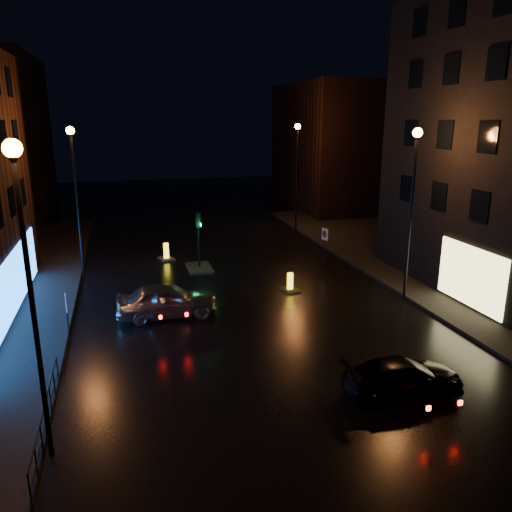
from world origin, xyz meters
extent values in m
plane|color=black|center=(0.00, 0.00, 0.00)|extent=(120.00, 120.00, 0.00)
cube|color=black|center=(14.00, 8.00, 0.07)|extent=(12.00, 44.00, 0.15)
cube|color=black|center=(15.00, 32.00, 6.00)|extent=(8.00, 14.00, 12.00)
cylinder|color=black|center=(-7.80, -2.00, 4.00)|extent=(0.14, 0.14, 8.00)
cylinder|color=black|center=(-7.80, -2.00, 8.00)|extent=(0.20, 0.20, 0.25)
sphere|color=orange|center=(-7.80, -2.00, 8.15)|extent=(0.44, 0.44, 0.44)
cylinder|color=black|center=(-7.80, 14.00, 4.00)|extent=(0.14, 0.14, 8.00)
cylinder|color=black|center=(-7.80, 14.00, 8.00)|extent=(0.20, 0.20, 0.25)
sphere|color=orange|center=(-7.80, 14.00, 8.15)|extent=(0.44, 0.44, 0.44)
cylinder|color=black|center=(7.80, 6.00, 4.00)|extent=(0.14, 0.14, 8.00)
cylinder|color=black|center=(7.80, 6.00, 8.00)|extent=(0.20, 0.20, 0.25)
sphere|color=orange|center=(7.80, 6.00, 8.15)|extent=(0.44, 0.44, 0.44)
cylinder|color=black|center=(7.80, 22.00, 4.00)|extent=(0.14, 0.14, 8.00)
cylinder|color=black|center=(7.80, 22.00, 8.00)|extent=(0.20, 0.20, 0.25)
sphere|color=orange|center=(7.80, 22.00, 8.15)|extent=(0.44, 0.44, 0.44)
cube|color=black|center=(-1.20, 14.00, 0.06)|extent=(1.40, 2.40, 0.12)
cylinder|color=black|center=(-1.20, 14.00, 1.40)|extent=(0.12, 0.12, 2.80)
cube|color=black|center=(-1.20, 14.00, 3.00)|extent=(0.28, 0.22, 0.90)
cylinder|color=#0CFF59|center=(-1.06, 14.00, 2.72)|extent=(0.05, 0.18, 0.18)
cylinder|color=black|center=(-8.00, -1.00, 0.97)|extent=(0.05, 6.00, 0.05)
cylinder|color=black|center=(-8.00, -1.00, 0.50)|extent=(0.04, 6.00, 0.04)
cylinder|color=black|center=(-8.00, -4.00, 0.50)|extent=(0.04, 0.04, 1.00)
cylinder|color=black|center=(-8.00, -1.00, 0.50)|extent=(0.04, 0.04, 1.00)
cylinder|color=black|center=(-8.00, 2.00, 0.50)|extent=(0.04, 0.04, 1.00)
imported|color=#A7A9AF|center=(-3.77, 7.01, 0.77)|extent=(4.61, 1.99, 1.55)
imported|color=black|center=(3.07, -1.71, 0.59)|extent=(4.11, 1.76, 1.18)
cube|color=black|center=(2.78, 8.83, 0.05)|extent=(0.91, 1.22, 0.09)
cube|color=yellow|center=(2.78, 8.83, 0.51)|extent=(0.28, 0.21, 0.94)
cube|color=black|center=(2.78, 8.83, 0.51)|extent=(0.28, 0.06, 0.56)
cube|color=black|center=(-2.92, 16.56, 0.05)|extent=(1.11, 1.41, 0.10)
cube|color=yellow|center=(-2.92, 16.56, 0.57)|extent=(0.33, 0.25, 1.04)
cube|color=black|center=(-2.92, 16.56, 0.57)|extent=(0.31, 0.10, 0.62)
cylinder|color=black|center=(-7.90, 5.30, 0.99)|extent=(0.05, 0.05, 1.97)
cube|color=white|center=(-7.90, 5.30, 1.70)|extent=(0.11, 0.49, 0.67)
cylinder|color=#B20C0C|center=(-7.87, 5.31, 1.70)|extent=(0.07, 0.39, 0.39)
cylinder|color=black|center=(6.50, 13.12, 1.09)|extent=(0.06, 0.06, 2.17)
cube|color=silver|center=(6.50, 13.12, 1.88)|extent=(0.19, 0.54, 0.74)
cylinder|color=#B20C0C|center=(6.47, 13.11, 1.88)|extent=(0.13, 0.42, 0.43)
camera|label=1|loc=(-5.50, -14.64, 8.84)|focal=35.00mm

